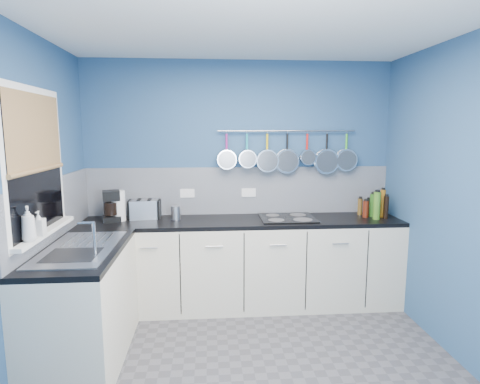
{
  "coord_description": "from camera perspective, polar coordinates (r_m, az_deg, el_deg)",
  "views": [
    {
      "loc": [
        -0.32,
        -2.71,
        1.79
      ],
      "look_at": [
        -0.05,
        0.75,
        1.25
      ],
      "focal_mm": 29.96,
      "sensor_mm": 36.0,
      "label": 1
    }
  ],
  "objects": [
    {
      "name": "floor",
      "position": [
        3.27,
        2.09,
        -24.55
      ],
      "size": [
        3.2,
        3.0,
        0.02
      ],
      "primitive_type": "cube",
      "color": "#47474C",
      "rests_on": "ground"
    },
    {
      "name": "ceiling",
      "position": [
        2.83,
        2.4,
        23.6
      ],
      "size": [
        3.2,
        3.0,
        0.02
      ],
      "primitive_type": "cube",
      "color": "white",
      "rests_on": "ground"
    },
    {
      "name": "wall_back",
      "position": [
        4.27,
        -0.13,
        1.57
      ],
      "size": [
        3.2,
        0.02,
        2.5
      ],
      "primitive_type": "cube",
      "color": "navy",
      "rests_on": "ground"
    },
    {
      "name": "wall_front",
      "position": [
        1.36,
        9.92,
        -14.71
      ],
      "size": [
        3.2,
        0.02,
        2.5
      ],
      "primitive_type": "cube",
      "color": "navy",
      "rests_on": "ground"
    },
    {
      "name": "wall_left",
      "position": [
        3.05,
        -29.4,
        -2.5
      ],
      "size": [
        0.02,
        3.0,
        2.5
      ],
      "primitive_type": "cube",
      "color": "navy",
      "rests_on": "ground"
    },
    {
      "name": "wall_right",
      "position": [
        3.37,
        30.54,
        -1.61
      ],
      "size": [
        0.02,
        3.0,
        2.5
      ],
      "primitive_type": "cube",
      "color": "navy",
      "rests_on": "ground"
    },
    {
      "name": "backsplash_back",
      "position": [
        4.26,
        -0.1,
        0.19
      ],
      "size": [
        3.2,
        0.02,
        0.5
      ],
      "primitive_type": "cube",
      "color": "#9297A3",
      "rests_on": "wall_back"
    },
    {
      "name": "backsplash_left",
      "position": [
        3.6,
        -24.99,
        -2.23
      ],
      "size": [
        0.02,
        1.8,
        0.5
      ],
      "primitive_type": "cube",
      "color": "#9297A3",
      "rests_on": "wall_left"
    },
    {
      "name": "cabinet_run_back",
      "position": [
        4.15,
        0.21,
        -10.27
      ],
      "size": [
        3.2,
        0.6,
        0.86
      ],
      "primitive_type": "cube",
      "color": "beige",
      "rests_on": "ground"
    },
    {
      "name": "worktop_back",
      "position": [
        4.03,
        0.21,
        -4.22
      ],
      "size": [
        3.2,
        0.6,
        0.04
      ],
      "primitive_type": "cube",
      "color": "black",
      "rests_on": "cabinet_run_back"
    },
    {
      "name": "cabinet_run_left",
      "position": [
        3.45,
        -21.33,
        -15.03
      ],
      "size": [
        0.6,
        1.2,
        0.86
      ],
      "primitive_type": "cube",
      "color": "beige",
      "rests_on": "ground"
    },
    {
      "name": "worktop_left",
      "position": [
        3.3,
        -21.77,
        -7.84
      ],
      "size": [
        0.6,
        1.2,
        0.04
      ],
      "primitive_type": "cube",
      "color": "black",
      "rests_on": "cabinet_run_left"
    },
    {
      "name": "window_frame",
      "position": [
        3.27,
        -27.05,
        3.67
      ],
      "size": [
        0.01,
        1.0,
        1.1
      ],
      "primitive_type": "cube",
      "color": "white",
      "rests_on": "wall_left"
    },
    {
      "name": "window_glass",
      "position": [
        3.27,
        -26.97,
        3.67
      ],
      "size": [
        0.01,
        0.9,
        1.0
      ],
      "primitive_type": "cube",
      "color": "black",
      "rests_on": "wall_left"
    },
    {
      "name": "bamboo_blind",
      "position": [
        3.26,
        -27.12,
        7.62
      ],
      "size": [
        0.01,
        0.9,
        0.55
      ],
      "primitive_type": "cube",
      "color": "#AD894C",
      "rests_on": "wall_left"
    },
    {
      "name": "window_sill",
      "position": [
        3.34,
        -26.04,
        -5.14
      ],
      "size": [
        0.1,
        0.98,
        0.03
      ],
      "primitive_type": "cube",
      "color": "white",
      "rests_on": "wall_left"
    },
    {
      "name": "sink_unit",
      "position": [
        3.29,
        -21.8,
        -7.43
      ],
      "size": [
        0.5,
        0.95,
        0.01
      ],
      "primitive_type": "cube",
      "color": "silver",
      "rests_on": "worktop_left"
    },
    {
      "name": "mixer_tap",
      "position": [
        3.04,
        -20.04,
        -6.16
      ],
      "size": [
        0.12,
        0.08,
        0.26
      ],
      "primitive_type": null,
      "color": "silver",
      "rests_on": "worktop_left"
    },
    {
      "name": "socket_left",
      "position": [
        4.25,
        -7.51,
        -0.19
      ],
      "size": [
        0.15,
        0.01,
        0.09
      ],
      "primitive_type": "cube",
      "color": "white",
      "rests_on": "backsplash_back"
    },
    {
      "name": "socket_right",
      "position": [
        4.26,
        1.25,
        -0.08
      ],
      "size": [
        0.15,
        0.01,
        0.09
      ],
      "primitive_type": "cube",
      "color": "white",
      "rests_on": "backsplash_back"
    },
    {
      "name": "pot_rail",
      "position": [
        4.24,
        6.76,
        8.64
      ],
      "size": [
        1.45,
        0.02,
        0.02
      ],
      "primitive_type": "cylinder",
      "rotation": [
        0.0,
        1.57,
        0.0
      ],
      "color": "silver",
      "rests_on": "wall_back"
    },
    {
      "name": "soap_bottle_a",
      "position": [
        3.03,
        -27.94,
        -4.02
      ],
      "size": [
        0.12,
        0.12,
        0.24
      ],
      "primitive_type": "imported",
      "rotation": [
        0.0,
        0.0,
        0.41
      ],
      "color": "white",
      "rests_on": "window_sill"
    },
    {
      "name": "soap_bottle_b",
      "position": [
        3.18,
        -26.76,
        -3.98
      ],
      "size": [
        0.08,
        0.08,
        0.17
      ],
      "primitive_type": "imported",
      "rotation": [
        0.0,
        0.0,
        0.02
      ],
      "color": "white",
      "rests_on": "window_sill"
    },
    {
      "name": "paper_towel",
      "position": [
        4.13,
        -16.91,
        -1.89
      ],
      "size": [
        0.17,
        0.17,
        0.3
      ],
      "primitive_type": "cylinder",
      "rotation": [
        0.0,
        0.0,
        0.34
      ],
      "color": "white",
      "rests_on": "worktop_back"
    },
    {
      "name": "coffee_maker",
      "position": [
        4.11,
        -17.88,
        -1.94
      ],
      "size": [
        0.21,
        0.23,
        0.3
      ],
      "primitive_type": null,
      "rotation": [
        0.0,
        0.0,
        0.26
      ],
      "color": "black",
      "rests_on": "worktop_back"
    },
    {
      "name": "toaster",
      "position": [
        4.17,
        -13.43,
        -2.41
      ],
      "size": [
        0.32,
        0.21,
        0.19
      ],
      "primitive_type": "cube",
      "rotation": [
        0.0,
        0.0,
        0.16
      ],
      "color": "silver",
      "rests_on": "worktop_back"
    },
    {
      "name": "canister",
      "position": [
        4.06,
        -9.13,
        -2.94
      ],
      "size": [
        0.1,
        0.1,
        0.14
      ],
      "primitive_type": "cylinder",
      "rotation": [
        0.0,
        0.0,
        0.1
      ],
      "color": "silver",
      "rests_on": "worktop_back"
    },
    {
      "name": "hob",
      "position": [
        4.1,
        6.76,
        -3.7
      ],
      "size": [
        0.55,
        0.48,
        0.01
      ],
      "primitive_type": "cube",
      "color": "black",
      "rests_on": "worktop_back"
    },
    {
      "name": "pan_0",
      "position": [
        4.16,
        -1.92,
        5.98
      ],
      "size": [
        0.2,
        0.09,
        0.39
      ],
      "primitive_type": null,
      "color": "silver",
      "rests_on": "pot_rail"
    },
    {
      "name": "pan_1",
      "position": [
        4.18,
        1.0,
        6.11
      ],
      "size": [
        0.19,
        0.13,
        0.38
      ],
      "primitive_type": null,
      "color": "silver",
      "rests_on": "pot_rail"
    },
    {
      "name": "pan_2",
      "position": [
        4.2,
        3.89,
        5.77
      ],
      "size": [
        0.24,
        0.08,
        0.43
      ],
      "primitive_type": null,
      "color": "silver",
      "rests_on": "pot_rail"
    },
    {
      "name": "pan_3",
      "position": [
        4.24,
        6.73,
        5.66
      ],
      "size": [
        0.25,
        0.06,
        0.44
      ],
      "primitive_type": null,
      "color": "silver",
      "rests_on": "pot_rail"
    },
    {
      "name": "pan_4",
      "position": [
        4.28,
        9.54,
        6.21
      ],
      "size": [
        0.16,
        0.1,
        0.35
      ],
      "primitive_type": null,
      "color": "silver",
      "rests_on": "pot_rail"
    },
    {
      "name": "pan_5",
      "position": [
        4.34,
        12.25,
        5.53
      ],
      "size": [
        0.26,
        0.06,
        0.45
      ],
      "primitive_type": null,
      "color": "silver",
      "rests_on": "pot_rail"
    },
    {
      "name": "pan_6",
      "position": [
        4.41,
        14.9,
        5.66
      ],
      "size": [
        0.23,
        0.06,
        0.42
      ],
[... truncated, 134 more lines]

